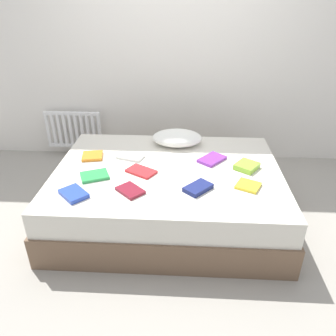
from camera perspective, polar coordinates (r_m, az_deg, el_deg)
name	(u,v)px	position (r m, az deg, el deg)	size (l,w,h in m)	color
ground_plane	(168,215)	(3.16, -0.05, -8.11)	(8.00, 8.00, 0.00)	#9E998E
back_wall	(175,39)	(3.91, 1.17, 21.42)	(6.00, 0.10, 2.80)	silver
bed	(168,193)	(3.02, -0.05, -4.34)	(2.00, 1.50, 0.50)	brown
radiator	(74,130)	(4.26, -15.97, 6.37)	(0.69, 0.04, 0.46)	white
pillow	(177,138)	(3.32, 1.59, 5.22)	(0.49, 0.35, 0.14)	white
textbook_green	(95,176)	(2.82, -12.57, -1.31)	(0.22, 0.17, 0.03)	green
textbook_purple	(212,159)	(3.04, 7.59, 1.51)	(0.25, 0.16, 0.03)	purple
textbook_navy	(198,188)	(2.59, 5.22, -3.42)	(0.22, 0.14, 0.04)	navy
textbook_maroon	(130,190)	(2.58, -6.54, -3.87)	(0.21, 0.15, 0.03)	maroon
textbook_yellow	(248,186)	(2.70, 13.67, -2.96)	(0.17, 0.17, 0.02)	yellow
textbook_lime	(247,166)	(2.96, 13.43, 0.31)	(0.19, 0.17, 0.05)	#8CC638
textbook_red	(141,171)	(2.83, -4.65, -0.57)	(0.24, 0.15, 0.02)	red
textbook_blue	(74,194)	(2.61, -15.98, -4.28)	(0.22, 0.15, 0.03)	#2847B7
textbook_orange	(92,156)	(3.16, -12.91, 2.04)	(0.18, 0.18, 0.03)	orange
textbook_white	(130,157)	(3.09, -6.54, 1.94)	(0.24, 0.13, 0.02)	white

